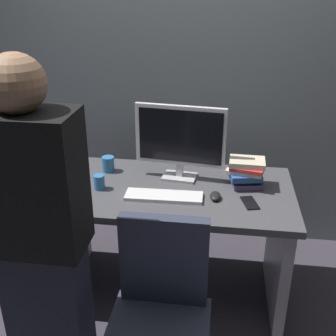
# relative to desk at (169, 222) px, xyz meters

# --- Properties ---
(ground_plane) EXTENTS (9.00, 9.00, 0.00)m
(ground_plane) POSITION_rel_desk_xyz_m (0.00, 0.00, -0.52)
(ground_plane) COLOR #3D3842
(wall_back) EXTENTS (6.40, 0.10, 3.00)m
(wall_back) POSITION_rel_desk_xyz_m (0.00, 0.78, 0.98)
(wall_back) COLOR gray
(wall_back) RESTS_ON ground
(desk) EXTENTS (1.44, 0.76, 0.75)m
(desk) POSITION_rel_desk_xyz_m (0.00, 0.00, 0.00)
(desk) COLOR #4C4C51
(desk) RESTS_ON ground
(office_chair) EXTENTS (0.52, 0.52, 0.94)m
(office_chair) POSITION_rel_desk_xyz_m (0.06, -0.78, -0.09)
(office_chair) COLOR black
(office_chair) RESTS_ON ground
(person_at_desk) EXTENTS (0.40, 0.24, 1.64)m
(person_at_desk) POSITION_rel_desk_xyz_m (-0.44, -0.79, 0.32)
(person_at_desk) COLOR #262838
(person_at_desk) RESTS_ON ground
(monitor) EXTENTS (0.54, 0.16, 0.46)m
(monitor) POSITION_rel_desk_xyz_m (0.05, 0.14, 0.49)
(monitor) COLOR silver
(monitor) RESTS_ON desk
(keyboard) EXTENTS (0.43, 0.14, 0.02)m
(keyboard) POSITION_rel_desk_xyz_m (-0.01, -0.12, 0.24)
(keyboard) COLOR white
(keyboard) RESTS_ON desk
(mouse) EXTENTS (0.06, 0.10, 0.03)m
(mouse) POSITION_rel_desk_xyz_m (0.27, -0.10, 0.25)
(mouse) COLOR black
(mouse) RESTS_ON desk
(cup_near_keyboard) EXTENTS (0.06, 0.06, 0.09)m
(cup_near_keyboard) POSITION_rel_desk_xyz_m (-0.40, -0.07, 0.28)
(cup_near_keyboard) COLOR #3372B2
(cup_near_keyboard) RESTS_ON desk
(cup_by_monitor) EXTENTS (0.08, 0.08, 0.10)m
(cup_by_monitor) POSITION_rel_desk_xyz_m (-0.41, 0.18, 0.28)
(cup_by_monitor) COLOR #3372B2
(cup_by_monitor) RESTS_ON desk
(book_stack) EXTENTS (0.23, 0.20, 0.16)m
(book_stack) POSITION_rel_desk_xyz_m (0.44, 0.09, 0.32)
(book_stack) COLOR #594C72
(book_stack) RESTS_ON desk
(cell_phone) EXTENTS (0.11, 0.16, 0.01)m
(cell_phone) POSITION_rel_desk_xyz_m (0.46, -0.12, 0.24)
(cell_phone) COLOR black
(cell_phone) RESTS_ON desk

